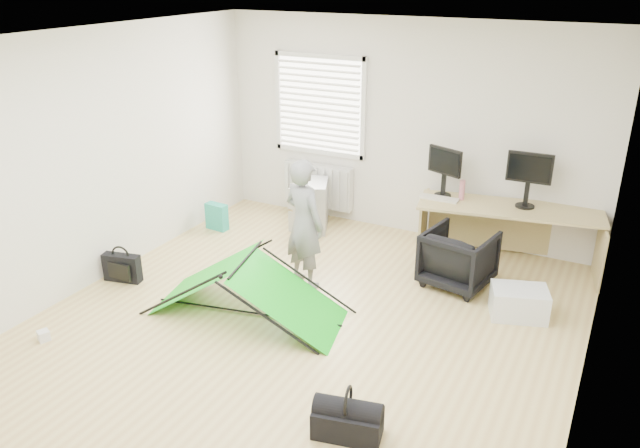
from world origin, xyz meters
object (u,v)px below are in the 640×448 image
at_px(monitor_right, 527,187).
at_px(filing_cabinet, 311,205).
at_px(laptop_bag, 122,268).
at_px(office_chair, 458,258).
at_px(kite, 247,287).
at_px(monitor_left, 444,178).
at_px(person, 304,224).
at_px(duffel_bag, 348,423).
at_px(thermos, 462,190).
at_px(storage_crate, 519,302).
at_px(desk, 507,235).

bearing_deg(monitor_right, filing_cabinet, -177.84).
relative_size(filing_cabinet, laptop_bag, 1.54).
relative_size(office_chair, laptop_bag, 1.65).
bearing_deg(monitor_right, kite, -134.15).
distance_m(monitor_left, laptop_bag, 3.83).
xyz_separation_m(person, duffel_bag, (1.43, -1.96, -0.60)).
bearing_deg(monitor_right, laptop_bag, -149.29).
height_order(office_chair, duffel_bag, office_chair).
bearing_deg(thermos, storage_crate, -50.55).
relative_size(monitor_right, duffel_bag, 0.97).
distance_m(person, duffel_bag, 2.50).
relative_size(filing_cabinet, monitor_right, 1.31).
xyz_separation_m(thermos, kite, (-1.47, -2.36, -0.51)).
relative_size(person, duffel_bag, 2.79).
xyz_separation_m(monitor_right, thermos, (-0.71, -0.09, -0.12)).
height_order(filing_cabinet, kite, filing_cabinet).
xyz_separation_m(kite, laptop_bag, (-1.63, -0.04, -0.15)).
bearing_deg(thermos, filing_cabinet, -176.31).
distance_m(monitor_right, office_chair, 1.18).
bearing_deg(storage_crate, monitor_left, 135.18).
height_order(filing_cabinet, office_chair, filing_cabinet).
bearing_deg(storage_crate, person, -170.33).
height_order(monitor_right, laptop_bag, monitor_right).
distance_m(office_chair, duffel_bag, 2.72).
relative_size(desk, kite, 1.05).
relative_size(monitor_left, person, 0.32).
xyz_separation_m(filing_cabinet, office_chair, (2.16, -0.66, -0.01)).
xyz_separation_m(monitor_left, duffel_bag, (0.39, -3.52, -0.81)).
bearing_deg(laptop_bag, monitor_right, 20.25).
xyz_separation_m(monitor_right, duffel_bag, (-0.55, -3.59, -0.82)).
distance_m(filing_cabinet, person, 1.61).
bearing_deg(filing_cabinet, person, -87.51).
bearing_deg(monitor_right, thermos, -175.18).
bearing_deg(storage_crate, office_chair, 152.92).
relative_size(thermos, kite, 0.12).
distance_m(thermos, laptop_bag, 3.98).
distance_m(kite, laptop_bag, 1.63).
bearing_deg(thermos, desk, 0.89).
xyz_separation_m(desk, storage_crate, (0.39, -1.17, -0.20)).
distance_m(filing_cabinet, office_chair, 2.26).
bearing_deg(desk, office_chair, -123.73).
height_order(filing_cabinet, duffel_bag, filing_cabinet).
height_order(person, kite, person).
bearing_deg(thermos, kite, -121.89).
relative_size(office_chair, kite, 0.36).
distance_m(desk, filing_cabinet, 2.51).
bearing_deg(laptop_bag, person, 12.36).
xyz_separation_m(person, kite, (-0.20, -0.83, -0.41)).
xyz_separation_m(desk, thermos, (-0.57, -0.01, 0.47)).
height_order(person, storage_crate, person).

